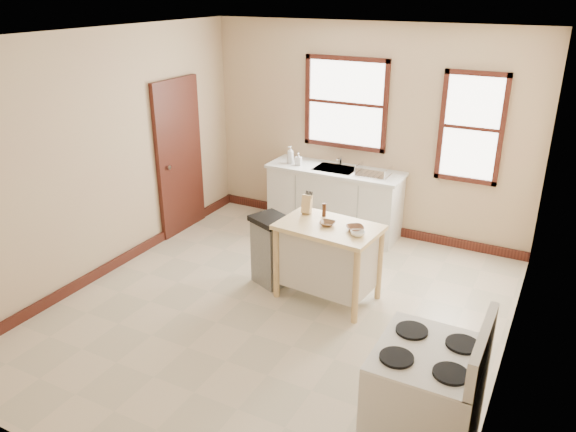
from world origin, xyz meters
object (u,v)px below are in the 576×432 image
Objects in this scene: pepper_grinder at (324,210)px; bowl_c at (358,233)px; soap_bottle_a at (290,155)px; dish_rack at (373,171)px; gas_stove at (425,393)px; knife_block at (307,205)px; bowl_b at (355,228)px; soap_bottle_b at (298,159)px; kitchen_island at (328,262)px; trash_bin at (271,250)px; bowl_a at (327,224)px.

bowl_c is at bearing -30.97° from pepper_grinder.
soap_bottle_a is 0.57× the size of dish_rack.
dish_rack is 3.85m from gas_stove.
knife_block is (-0.25, -1.46, -0.01)m from dish_rack.
soap_bottle_b is at bearing 132.54° from bowl_b.
bowl_c is at bearing -26.73° from soap_bottle_a.
kitchen_island is 7.17× the size of bowl_c.
gas_stove is at bearing -44.68° from kitchen_island.
pepper_grinder reaches higher than trash_bin.
pepper_grinder is at bearing 122.50° from bowl_a.
knife_block reaches higher than bowl_c.
dish_rack is (1.19, 0.04, -0.07)m from soap_bottle_a.
pepper_grinder is at bearing 129.96° from gas_stove.
bowl_b is at bearing -58.29° from dish_rack.
gas_stove is (2.70, -3.40, -0.40)m from soap_bottle_b.
soap_bottle_a is at bearing 134.65° from bowl_b.
bowl_c is (0.36, -0.10, 0.46)m from kitchen_island.
bowl_b is (0.30, 0.02, 0.00)m from bowl_a.
bowl_b is (1.45, -1.58, -0.12)m from soap_bottle_b.
kitchen_island is 0.57m from pepper_grinder.
bowl_a is 2.39m from gas_stove.
gas_stove is (1.68, -2.01, -0.33)m from pepper_grinder.
pepper_grinder reaches higher than bowl_a.
bowl_a reaches higher than kitchen_island.
dish_rack is at bearing 104.98° from bowl_c.
knife_block reaches higher than dish_rack.
bowl_b is at bearing 122.94° from bowl_c.
dish_rack is at bearing 98.73° from kitchen_island.
bowl_c is at bearing -10.74° from kitchen_island.
pepper_grinder is at bearing 42.31° from trash_bin.
bowl_b is at bearing 124.45° from gas_stove.
dish_rack is 1.70m from bowl_b.
kitchen_island is at bearing -31.96° from soap_bottle_a.
gas_stove reaches higher than soap_bottle_b.
soap_bottle_b is at bearing 8.13° from soap_bottle_a.
knife_block is (-0.36, 0.20, 0.53)m from kitchen_island.
gas_stove reaches higher than pepper_grinder.
kitchen_island is 0.67m from knife_block.
bowl_c is at bearing 17.06° from trash_bin.
soap_bottle_a is at bearing 133.21° from trash_bin.
soap_bottle_b reaches higher than dish_rack.
soap_bottle_b is 1.04× the size of bowl_a.
pepper_grinder reaches higher than bowl_c.
pepper_grinder is (0.21, 0.01, -0.02)m from knife_block.
kitchen_island is 0.87× the size of gas_stove.
kitchen_island is 0.45m from bowl_a.
dish_rack is 0.52× the size of trash_bin.
dish_rack is 1.82m from bowl_c.
soap_bottle_a is 1.22× the size of knife_block.
pepper_grinder is at bearing 149.03° from bowl_c.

